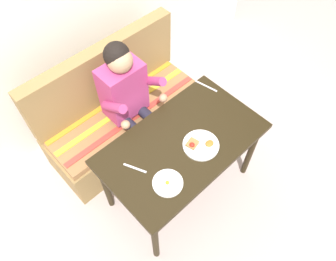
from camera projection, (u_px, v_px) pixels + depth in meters
The scene contains 8 objects.
ground_plane at pixel (179, 187), 2.94m from camera, with size 8.00×8.00×0.00m, color #BAA7A1.
table at pixel (182, 148), 2.41m from camera, with size 1.20×0.70×0.73m.
couch at pixel (122, 115), 2.99m from camera, with size 1.44×0.56×1.00m.
person at pixel (129, 96), 2.58m from camera, with size 0.45×0.61×1.21m.
plate_breakfast at pixel (200, 145), 2.32m from camera, with size 0.26×0.26×0.05m.
plate_eggs at pixel (168, 183), 2.15m from camera, with size 0.20×0.20×0.04m.
fork at pixel (135, 168), 2.22m from camera, with size 0.01×0.17×0.01m, color silver.
knife at pixel (206, 86), 2.65m from camera, with size 0.01×0.20×0.01m, color silver.
Camera 1 is at (-0.95, -0.86, 2.70)m, focal length 35.07 mm.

